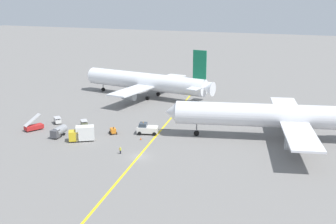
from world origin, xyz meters
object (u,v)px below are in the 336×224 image
Objects in this scene: airliner_at_gate_left at (146,82)px; pushback_tug at (147,129)px; gse_fuel_bowser_stubby at (59,131)px; gse_gpu_cart_small at (113,131)px; ground_crew_ramp_agent_by_cones at (120,150)px; gse_stair_truck_yellow at (34,126)px; gse_baggage_cart_trailing at (84,123)px; gse_catering_truck_tall at (82,134)px; traffic_cone_wingtip_starboard at (141,139)px; gse_baggage_cart_near_cluster at (58,120)px; airliner_being_pushed at (284,116)px.

pushback_tug is (15.96, -35.27, -3.91)m from airliner_at_gate_left.
pushback_tug is at bearing 27.04° from gse_fuel_bowser_stubby.
gse_gpu_cart_small is 1.66× the size of ground_crew_ramp_agent_by_cones.
airliner_at_gate_left is 9.97× the size of gse_stair_truck_yellow.
gse_baggage_cart_trailing is 11.12m from gse_catering_truck_tall.
gse_baggage_cart_trailing is 5.18× the size of traffic_cone_wingtip_starboard.
gse_baggage_cart_near_cluster is 1.16× the size of gse_gpu_cart_small.
gse_baggage_cart_trailing is 0.62× the size of gse_fuel_bowser_stubby.
airliner_at_gate_left is 15.96× the size of gse_baggage_cart_near_cluster.
ground_crew_ramp_agent_by_cones is (16.11, -49.86, -4.37)m from airliner_at_gate_left.
gse_fuel_bowser_stubby is at bearing -53.64° from gse_baggage_cart_near_cluster.
gse_gpu_cart_small is (-39.25, -10.59, -4.86)m from airliner_being_pushed.
gse_baggage_cart_near_cluster is at bearing -178.88° from gse_baggage_cart_trailing.
pushback_tug is at bearing 1.63° from gse_baggage_cart_near_cluster.
gse_baggage_cart_near_cluster is 8.04m from gse_baggage_cart_trailing.
gse_fuel_bowser_stubby is (-18.94, -9.66, 0.05)m from pushback_tug.
pushback_tug is 13.92× the size of traffic_cone_wingtip_starboard.
gse_catering_truck_tall reaches higher than traffic_cone_wingtip_starboard.
traffic_cone_wingtip_starboard is (17.86, -4.09, -0.58)m from gse_baggage_cart_trailing.
gse_stair_truck_yellow is (-15.72, 2.57, -0.73)m from gse_catering_truck_tall.
gse_stair_truck_yellow is (-8.80, 2.02, -0.31)m from gse_fuel_bowser_stubby.
airliner_at_gate_left is 44.69m from gse_stair_truck_yellow.
gse_baggage_cart_near_cluster reaches higher than ground_crew_ramp_agent_by_cones.
gse_catering_truck_tall is 6.95m from gse_fuel_bowser_stubby.
gse_baggage_cart_near_cluster is (-25.52, -0.73, -0.42)m from pushback_tug.
gse_catering_truck_tall is (-4.27, -7.13, 0.96)m from gse_gpu_cart_small.
gse_fuel_bowser_stubby is at bearing -93.79° from airliner_at_gate_left.
airliner_being_pushed is 61.32m from gse_stair_truck_yellow.
airliner_at_gate_left reaches higher than traffic_cone_wingtip_starboard.
gse_stair_truck_yellow reaches higher than traffic_cone_wingtip_starboard.
pushback_tug is at bearing 40.35° from gse_catering_truck_tall.
pushback_tug is 5.25× the size of ground_crew_ramp_agent_by_cones.
gse_fuel_bowser_stubby reaches higher than gse_gpu_cart_small.
gse_baggage_cart_near_cluster reaches higher than traffic_cone_wingtip_starboard.
gse_baggage_cart_near_cluster is 26.20m from traffic_cone_wingtip_starboard.
gse_gpu_cart_small is at bearing 124.46° from ground_crew_ramp_agent_by_cones.
gse_gpu_cart_small is at bearing 59.11° from gse_catering_truck_tall.
ground_crew_ramp_agent_by_cones is at bearing -72.10° from airliner_at_gate_left.
gse_catering_truck_tall reaches higher than ground_crew_ramp_agent_by_cones.
airliner_being_pushed is 8.75× the size of gse_catering_truck_tall.
pushback_tug is at bearing -65.65° from airliner_at_gate_left.
gse_stair_truck_yellow is (-2.22, -6.92, 0.16)m from gse_baggage_cart_near_cluster.
gse_catering_truck_tall is at bearing -155.87° from traffic_cone_wingtip_starboard.
gse_baggage_cart_trailing is at bearing 167.11° from traffic_cone_wingtip_starboard.
pushback_tug reaches higher than gse_baggage_cart_trailing.
airliner_at_gate_left is 37.50m from gse_baggage_cart_near_cluster.
gse_catering_truck_tall is 13.67m from traffic_cone_wingtip_starboard.
airliner_at_gate_left reaches higher than gse_fuel_bowser_stubby.
traffic_cone_wingtip_starboard is (16.35, -39.93, -4.91)m from airliner_at_gate_left.
gse_fuel_bowser_stubby is at bearing -149.51° from gse_gpu_cart_small.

